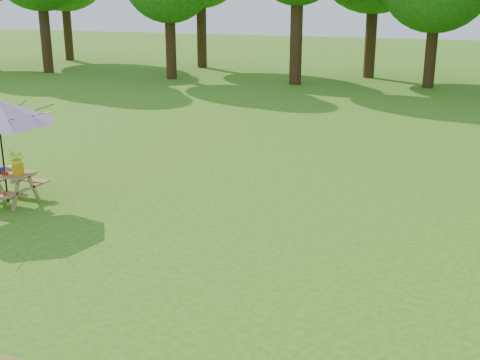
% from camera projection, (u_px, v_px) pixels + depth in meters
% --- Properties ---
extents(ground, '(120.00, 120.00, 0.00)m').
position_uv_depth(ground, '(61.00, 270.00, 9.55)').
color(ground, '#376C14').
rests_on(ground, ground).
extents(picnic_table, '(1.20, 1.32, 0.67)m').
position_uv_depth(picnic_table, '(6.00, 188.00, 12.60)').
color(picnic_table, '#8E6440').
rests_on(picnic_table, ground).
extents(produce_bins, '(0.26, 0.41, 0.13)m').
position_uv_depth(produce_bins, '(3.00, 169.00, 12.52)').
color(produce_bins, '#AE0D25').
rests_on(produce_bins, picnic_table).
extents(flower_bucket, '(0.38, 0.36, 0.51)m').
position_uv_depth(flower_bucket, '(17.00, 162.00, 12.24)').
color(flower_bucket, '#DDA00B').
rests_on(flower_bucket, picnic_table).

